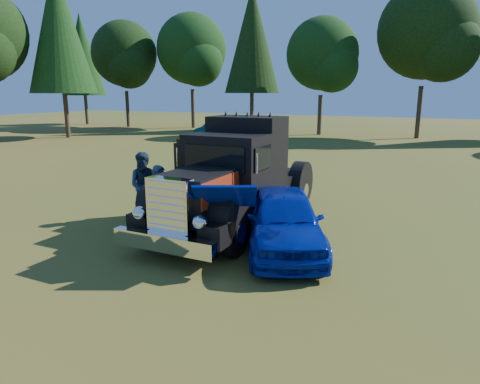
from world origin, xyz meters
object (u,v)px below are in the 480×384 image
object	(u,v)px
hotrod_coupe	(283,219)
distant_teal_car	(214,130)
spectator_far	(145,186)
diamond_t_truck	(234,181)
spectator_near	(161,200)

from	to	relation	value
hotrod_coupe	distant_teal_car	distance (m)	26.01
hotrod_coupe	spectator_far	xyz separation A→B (m)	(-4.53, 0.61, 0.26)
diamond_t_truck	spectator_far	distance (m)	2.70
distant_teal_car	diamond_t_truck	bearing A→B (deg)	-50.48
spectator_near	hotrod_coupe	bearing A→B (deg)	-59.32
diamond_t_truck	spectator_near	xyz separation A→B (m)	(-1.39, -1.48, -0.36)
spectator_near	distant_teal_car	bearing A→B (deg)	51.26
spectator_far	diamond_t_truck	bearing A→B (deg)	-22.70
diamond_t_truck	spectator_near	distance (m)	2.06
hotrod_coupe	spectator_far	world-z (taller)	spectator_far
distant_teal_car	spectator_far	bearing A→B (deg)	-56.75
spectator_near	spectator_far	bearing A→B (deg)	78.25
spectator_far	distant_teal_car	size ratio (longest dim) A/B	0.51
hotrod_coupe	distant_teal_car	world-z (taller)	hotrod_coupe
diamond_t_truck	hotrod_coupe	bearing A→B (deg)	-31.27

